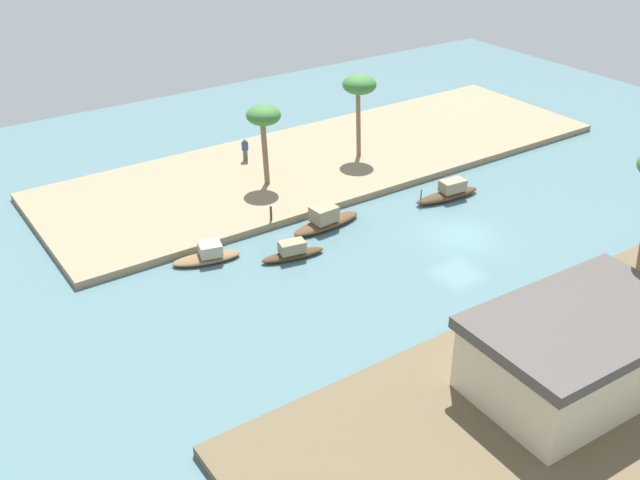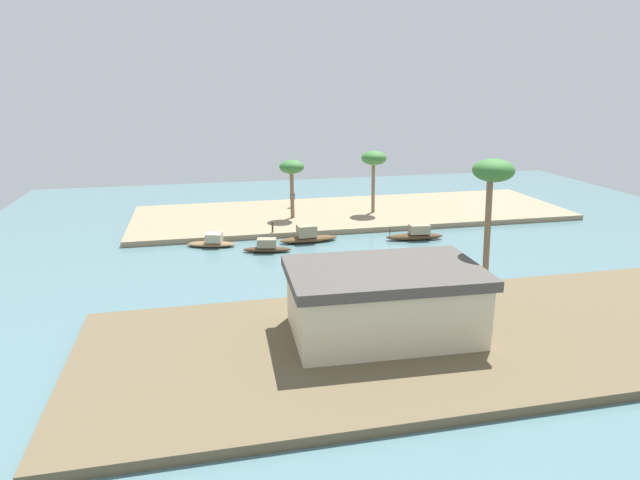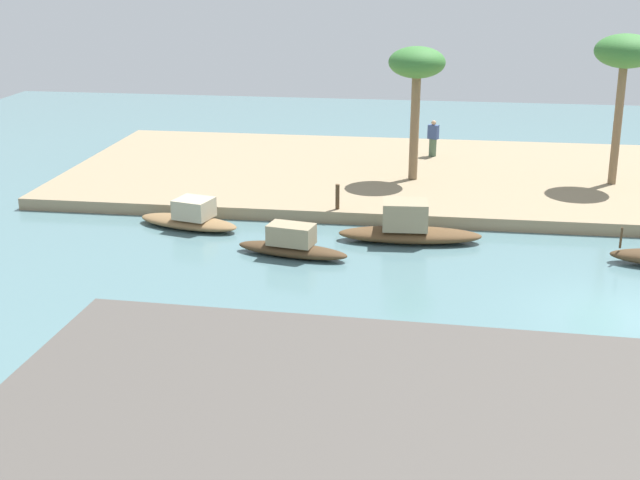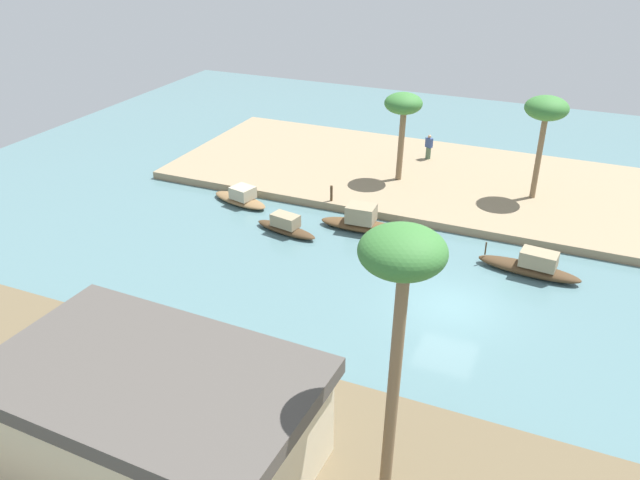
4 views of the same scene
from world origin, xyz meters
TOP-DOWN VIEW (x-y plane):
  - river_water at (0.00, 0.00)m, footprint 64.86×64.86m
  - riverbank_left at (0.00, -12.78)m, footprint 39.31×12.35m
  - riverbank_right at (0.00, 12.78)m, footprint 39.31×12.35m
  - sampan_with_tall_canopy at (9.14, -3.26)m, footprint 3.60×1.50m
  - sampan_with_red_awning at (12.99, -5.50)m, footprint 3.78×2.04m
  - sampan_upstream_small at (5.73, -5.13)m, footprint 4.61×1.52m
  - sampan_foreground at (-2.64, -3.93)m, footprint 4.61×1.49m
  - person_on_near_bank at (5.17, -15.42)m, footprint 0.50×0.43m
  - mooring_post at (8.23, -6.97)m, footprint 0.14×0.14m
  - palm_tree_left_near at (-1.65, -11.94)m, footprint 2.25×2.25m
  - palm_tree_left_far at (5.85, -11.55)m, footprint 2.12×2.12m
  - palm_tree_right_tall at (-0.59, 10.16)m, footprint 2.06×2.06m
  - riverside_building at (5.55, 12.02)m, footprint 9.10×5.75m

SIDE VIEW (x-z plane):
  - river_water at x=0.00m, z-range 0.00..0.00m
  - riverbank_left at x=0.00m, z-range 0.00..0.43m
  - riverbank_right at x=0.00m, z-range 0.00..0.43m
  - sampan_with_red_awning at x=12.99m, z-range -0.16..0.87m
  - sampan_with_tall_canopy at x=9.14m, z-range -0.13..0.88m
  - sampan_foreground at x=-2.64m, z-range -0.17..1.02m
  - sampan_upstream_small at x=5.73m, z-range -0.21..1.13m
  - mooring_post at x=8.23m, z-range 0.43..1.30m
  - person_on_near_bank at x=5.17m, z-range 0.38..1.93m
  - riverside_building at x=5.55m, z-range 0.45..3.77m
  - palm_tree_left_far at x=5.85m, z-range 2.15..7.18m
  - palm_tree_left_near at x=-1.65m, z-range 2.41..7.96m
  - palm_tree_right_tall at x=-0.59m, z-range 3.30..11.16m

